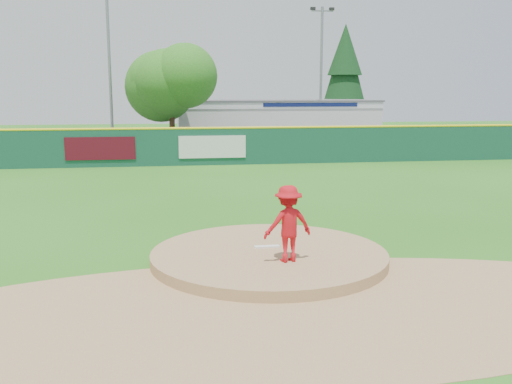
{
  "coord_description": "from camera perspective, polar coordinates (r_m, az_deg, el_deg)",
  "views": [
    {
      "loc": [
        -2.25,
        -12.67,
        3.91
      ],
      "look_at": [
        0.0,
        2.0,
        1.3
      ],
      "focal_mm": 40.0,
      "sensor_mm": 36.0,
      "label": 1
    }
  ],
  "objects": [
    {
      "name": "pitchers_mound",
      "position": [
        13.44,
        1.3,
        -6.93
      ],
      "size": [
        5.5,
        5.5,
        0.5
      ],
      "primitive_type": "cylinder",
      "color": "#9E774C",
      "rests_on": "ground"
    },
    {
      "name": "light_pole_right",
      "position": [
        43.19,
        6.53,
        12.07
      ],
      "size": [
        1.75,
        0.25,
        10.0
      ],
      "color": "gray",
      "rests_on": "ground"
    },
    {
      "name": "pitching_rubber",
      "position": [
        13.65,
        1.09,
        -5.49
      ],
      "size": [
        0.6,
        0.15,
        0.04
      ],
      "primitive_type": "cube",
      "color": "white",
      "rests_on": "pitchers_mound"
    },
    {
      "name": "ground",
      "position": [
        13.44,
        1.3,
        -6.93
      ],
      "size": [
        120.0,
        120.0,
        0.0
      ],
      "primitive_type": "plane",
      "color": "#286B19",
      "rests_on": "ground"
    },
    {
      "name": "van",
      "position": [
        36.68,
        -5.05,
        5.0
      ],
      "size": [
        5.62,
        3.19,
        1.48
      ],
      "primitive_type": "imported",
      "rotation": [
        0.0,
        0.0,
        1.43
      ],
      "color": "silver",
      "rests_on": "parking_lot"
    },
    {
      "name": "outfield_fence",
      "position": [
        30.88,
        -4.52,
        4.7
      ],
      "size": [
        40.0,
        0.14,
        2.07
      ],
      "color": "#154434",
      "rests_on": "ground"
    },
    {
      "name": "conifer_tree",
      "position": [
        51.02,
        8.86,
        11.69
      ],
      "size": [
        4.4,
        4.4,
        9.5
      ],
      "color": "#382314",
      "rests_on": "ground"
    },
    {
      "name": "deciduous_tree",
      "position": [
        37.67,
        -8.49,
        10.84
      ],
      "size": [
        5.6,
        5.6,
        7.36
      ],
      "color": "#382314",
      "rests_on": "ground"
    },
    {
      "name": "infield_dirt_arc",
      "position": [
        10.66,
        4.16,
        -11.53
      ],
      "size": [
        15.4,
        15.4,
        0.01
      ],
      "primitive_type": "cylinder",
      "color": "#9E774C",
      "rests_on": "ground"
    },
    {
      "name": "pool_building_grp",
      "position": [
        45.47,
        1.76,
        7.13
      ],
      "size": [
        15.2,
        8.2,
        3.31
      ],
      "color": "silver",
      "rests_on": "ground"
    },
    {
      "name": "pitcher",
      "position": [
        12.41,
        3.23,
        -3.17
      ],
      "size": [
        1.19,
        0.83,
        1.68
      ],
      "primitive_type": "imported",
      "rotation": [
        0.0,
        0.0,
        3.34
      ],
      "color": "red",
      "rests_on": "pitchers_mound"
    },
    {
      "name": "light_pole_left",
      "position": [
        39.9,
        -14.46,
        12.74
      ],
      "size": [
        1.75,
        0.25,
        11.0
      ],
      "color": "gray",
      "rests_on": "ground"
    },
    {
      "name": "fence_banners",
      "position": [
        30.73,
        -9.85,
        4.39
      ],
      "size": [
        9.47,
        0.04,
        1.2
      ],
      "color": "#520B18",
      "rests_on": "ground"
    },
    {
      "name": "parking_lot",
      "position": [
        39.92,
        -5.46,
        4.32
      ],
      "size": [
        44.0,
        16.0,
        0.02
      ],
      "primitive_type": "cube",
      "color": "#38383A",
      "rests_on": "ground"
    }
  ]
}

